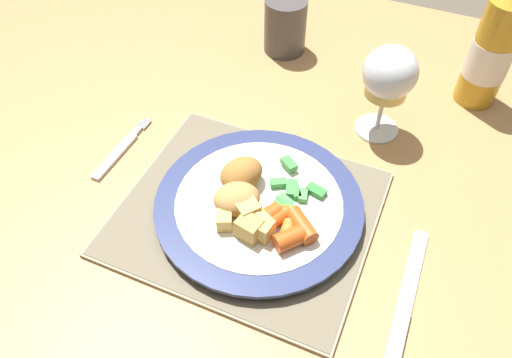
# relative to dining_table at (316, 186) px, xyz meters

# --- Properties ---
(ground_plane) EXTENTS (6.00, 6.00, 0.00)m
(ground_plane) POSITION_rel_dining_table_xyz_m (0.00, 0.00, -0.66)
(ground_plane) COLOR brown
(dining_table) EXTENTS (1.56, 0.97, 0.74)m
(dining_table) POSITION_rel_dining_table_xyz_m (0.00, 0.00, 0.00)
(dining_table) COLOR #AD7F4C
(dining_table) RESTS_ON ground
(placemat) EXTENTS (0.33, 0.29, 0.01)m
(placemat) POSITION_rel_dining_table_xyz_m (-0.06, -0.15, 0.08)
(placemat) COLOR gray
(placemat) RESTS_ON dining_table
(dinner_plate) EXTENTS (0.28, 0.28, 0.02)m
(dinner_plate) POSITION_rel_dining_table_xyz_m (-0.04, -0.14, 0.09)
(dinner_plate) COLOR white
(dinner_plate) RESTS_ON placemat
(breaded_croquettes) EXTENTS (0.09, 0.12, 0.04)m
(breaded_croquettes) POSITION_rel_dining_table_xyz_m (-0.07, -0.14, 0.12)
(breaded_croquettes) COLOR tan
(breaded_croquettes) RESTS_ON dinner_plate
(green_beans_pile) EXTENTS (0.08, 0.09, 0.01)m
(green_beans_pile) POSITION_rel_dining_table_xyz_m (-0.01, -0.11, 0.11)
(green_beans_pile) COLOR green
(green_beans_pile) RESTS_ON dinner_plate
(glazed_carrots) EXTENTS (0.09, 0.07, 0.02)m
(glazed_carrots) POSITION_rel_dining_table_xyz_m (0.00, -0.17, 0.11)
(glazed_carrots) COLOR #CC5119
(glazed_carrots) RESTS_ON dinner_plate
(fork) EXTENTS (0.02, 0.14, 0.01)m
(fork) POSITION_rel_dining_table_xyz_m (-0.28, -0.12, 0.08)
(fork) COLOR silver
(fork) RESTS_ON dining_table
(table_knife) EXTENTS (0.02, 0.19, 0.01)m
(table_knife) POSITION_rel_dining_table_xyz_m (0.17, -0.20, 0.08)
(table_knife) COLOR silver
(table_knife) RESTS_ON dining_table
(wine_glass) EXTENTS (0.08, 0.08, 0.15)m
(wine_glass) POSITION_rel_dining_table_xyz_m (0.06, 0.08, 0.18)
(wine_glass) COLOR silver
(wine_glass) RESTS_ON dining_table
(bottle) EXTENTS (0.07, 0.07, 0.28)m
(bottle) POSITION_rel_dining_table_xyz_m (0.19, 0.22, 0.18)
(bottle) COLOR gold
(bottle) RESTS_ON dining_table
(roast_potatoes) EXTENTS (0.08, 0.06, 0.03)m
(roast_potatoes) POSITION_rel_dining_table_xyz_m (-0.04, -0.19, 0.12)
(roast_potatoes) COLOR #DBB256
(roast_potatoes) RESTS_ON dinner_plate
(drinking_cup) EXTENTS (0.08, 0.08, 0.10)m
(drinking_cup) POSITION_rel_dining_table_xyz_m (-0.15, 0.23, 0.13)
(drinking_cup) COLOR #4C4747
(drinking_cup) RESTS_ON dining_table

